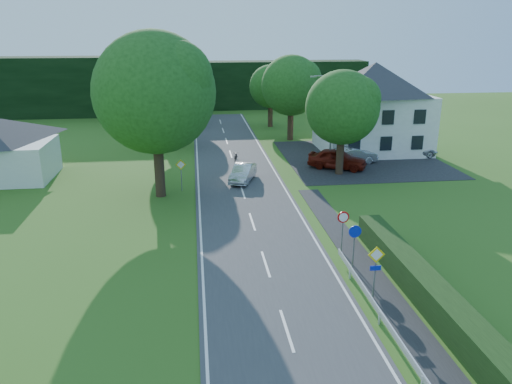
{
  "coord_description": "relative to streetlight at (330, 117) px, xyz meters",
  "views": [
    {
      "loc": [
        -3.36,
        -11.04,
        11.54
      ],
      "look_at": [
        0.23,
        17.89,
        2.03
      ],
      "focal_mm": 35.0,
      "sensor_mm": 36.0,
      "label": 1
    }
  ],
  "objects": [
    {
      "name": "parked_car_silver_a",
      "position": [
        2.47,
        1.0,
        -3.67
      ],
      "size": [
        4.87,
        2.83,
        1.52
      ],
      "primitive_type": "imported",
      "rotation": [
        0.0,
        0.0,
        1.86
      ],
      "color": "#ACABB0",
      "rests_on": "parking_pad"
    },
    {
      "name": "road",
      "position": [
        -8.06,
        -10.0,
        -4.44
      ],
      "size": [
        7.0,
        80.0,
        0.04
      ],
      "primitive_type": "cube",
      "color": "#3C3C3E",
      "rests_on": "ground"
    },
    {
      "name": "house_white",
      "position": [
        5.94,
        6.0,
        -0.06
      ],
      "size": [
        10.6,
        8.4,
        8.6
      ],
      "color": "silver",
      "rests_on": "ground"
    },
    {
      "name": "treeline_right",
      "position": [
        -0.06,
        36.0,
        -0.96
      ],
      "size": [
        30.0,
        5.0,
        7.0
      ],
      "primitive_type": "cube",
      "color": "black",
      "rests_on": "ground"
    },
    {
      "name": "line_centre",
      "position": [
        -8.06,
        -10.0,
        -4.42
      ],
      "size": [
        0.12,
        80.0,
        0.01
      ],
      "primitive_type": null,
      "color": "white",
      "rests_on": "road"
    },
    {
      "name": "tree_left_back",
      "position": [
        -12.56,
        22.0,
        -0.43
      ],
      "size": [
        6.6,
        6.6,
        8.07
      ],
      "primitive_type": null,
      "color": "#1E4915",
      "rests_on": "ground"
    },
    {
      "name": "tree_left_far",
      "position": [
        -13.06,
        10.0,
        -0.17
      ],
      "size": [
        7.0,
        7.0,
        8.58
      ],
      "primitive_type": null,
      "color": "#1E4915",
      "rests_on": "ground"
    },
    {
      "name": "line_edge_right",
      "position": [
        -4.81,
        -10.0,
        -4.42
      ],
      "size": [
        0.12,
        80.0,
        0.01
      ],
      "primitive_type": "cube",
      "color": "white",
      "rests_on": "road"
    },
    {
      "name": "tree_right_mid",
      "position": [
        0.44,
        -2.0,
        -0.17
      ],
      "size": [
        7.0,
        7.0,
        8.58
      ],
      "primitive_type": null,
      "color": "#1E4915",
      "rests_on": "ground"
    },
    {
      "name": "tree_right_back",
      "position": [
        -2.06,
        20.0,
        -0.68
      ],
      "size": [
        6.2,
        6.2,
        7.56
      ],
      "primitive_type": null,
      "color": "#1E4915",
      "rests_on": "ground"
    },
    {
      "name": "tree_main",
      "position": [
        -14.06,
        -6.0,
        1.36
      ],
      "size": [
        9.4,
        9.4,
        11.64
      ],
      "primitive_type": null,
      "color": "#1E4915",
      "rests_on": "ground"
    },
    {
      "name": "motorcycle",
      "position": [
        -7.77,
        3.47,
        -3.99
      ],
      "size": [
        0.87,
        1.73,
        0.87
      ],
      "primitive_type": "imported",
      "rotation": [
        0.0,
        0.0,
        -0.19
      ],
      "color": "black",
      "rests_on": "road"
    },
    {
      "name": "sign_priority_right",
      "position": [
        -3.76,
        -22.02,
        -2.67
      ],
      "size": [
        0.78,
        0.09,
        2.59
      ],
      "color": "gray",
      "rests_on": "ground"
    },
    {
      "name": "moving_car",
      "position": [
        -7.76,
        -3.1,
        -3.75
      ],
      "size": [
        2.67,
        4.31,
        1.34
      ],
      "primitive_type": "imported",
      "rotation": [
        0.0,
        0.0,
        -0.33
      ],
      "color": "silver",
      "rests_on": "road"
    },
    {
      "name": "sign_priority_left",
      "position": [
        -12.56,
        -5.02,
        -2.75
      ],
      "size": [
        0.78,
        0.09,
        2.44
      ],
      "color": "gray",
      "rests_on": "ground"
    },
    {
      "name": "parasol",
      "position": [
        1.81,
        5.0,
        -3.46
      ],
      "size": [
        2.55,
        2.58,
        1.92
      ],
      "primitive_type": "imported",
      "rotation": [
        0.0,
        0.0,
        0.24
      ],
      "color": "red",
      "rests_on": "parking_pad"
    },
    {
      "name": "parking_pad",
      "position": [
        3.94,
        3.0,
        -4.44
      ],
      "size": [
        14.0,
        16.0,
        0.04
      ],
      "primitive_type": "cube",
      "color": "black",
      "rests_on": "ground"
    },
    {
      "name": "sign_speed_limit",
      "position": [
        -3.76,
        -17.03,
        -2.7
      ],
      "size": [
        0.64,
        0.11,
        2.37
      ],
      "color": "gray",
      "rests_on": "ground"
    },
    {
      "name": "streetlight",
      "position": [
        0.0,
        0.0,
        0.0
      ],
      "size": [
        2.03,
        0.18,
        8.0
      ],
      "color": "gray",
      "rests_on": "ground"
    },
    {
      "name": "line_edge_left",
      "position": [
        -11.31,
        -10.0,
        -4.42
      ],
      "size": [
        0.12,
        80.0,
        0.01
      ],
      "primitive_type": "cube",
      "color": "white",
      "rests_on": "road"
    },
    {
      "name": "treeline_left",
      "position": [
        -36.06,
        32.0,
        -0.46
      ],
      "size": [
        44.0,
        6.0,
        8.0
      ],
      "primitive_type": "cube",
      "color": "black",
      "rests_on": "ground"
    },
    {
      "name": "parked_car_red",
      "position": [
        0.73,
        -0.31,
        -3.57
      ],
      "size": [
        5.37,
        4.07,
        1.7
      ],
      "primitive_type": "imported",
      "rotation": [
        0.0,
        0.0,
        1.1
      ],
      "color": "maroon",
      "rests_on": "parking_pad"
    },
    {
      "name": "parked_car_silver_b",
      "position": [
        9.07,
        3.06,
        -3.78
      ],
      "size": [
        4.76,
        2.45,
        1.29
      ],
      "primitive_type": "imported",
      "rotation": [
        0.0,
        0.0,
        1.5
      ],
      "color": "#B4B3BB",
      "rests_on": "parking_pad"
    },
    {
      "name": "tree_right_far",
      "position": [
        -1.06,
        12.0,
        0.08
      ],
      "size": [
        7.4,
        7.4,
        9.09
      ],
      "primitive_type": null,
      "color": "#1E4915",
      "rests_on": "ground"
    },
    {
      "name": "sign_roundabout",
      "position": [
        -3.76,
        -19.02,
        -2.79
      ],
      "size": [
        0.64,
        0.08,
        2.37
      ],
      "color": "gray",
      "rests_on": "ground"
    }
  ]
}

